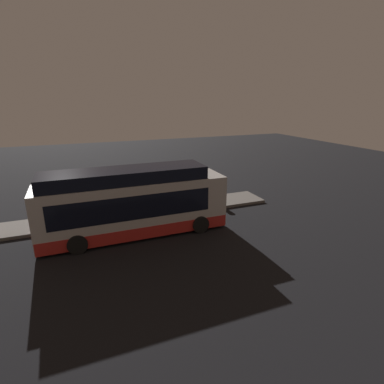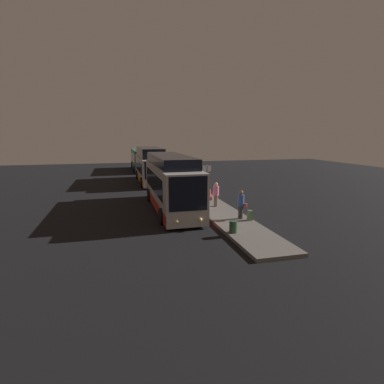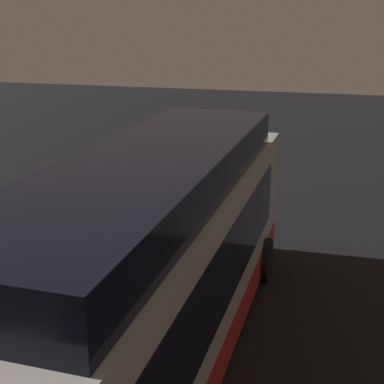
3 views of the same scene
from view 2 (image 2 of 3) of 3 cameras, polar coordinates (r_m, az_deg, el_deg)
The scene contains 11 objects.
ground at distance 21.99m, azimuth -3.30°, elevation -3.46°, with size 80.00×80.00×0.00m, color black.
platform at distance 22.67m, azimuth 3.84°, elevation -2.77°, with size 20.00×2.53×0.20m.
bus_lead at distance 21.99m, azimuth -4.03°, elevation 1.39°, with size 10.79×2.82×3.97m.
bus_second at distance 35.16m, azimuth -7.98°, elevation 4.75°, with size 10.41×2.89×3.99m.
bus_third at distance 47.49m, azimuth -9.68°, elevation 6.03°, with size 10.55×2.77×3.21m.
passenger_boarding at distance 21.34m, azimuth 3.08°, elevation -0.94°, with size 0.63×0.47×1.64m.
passenger_waiting at distance 22.16m, azimuth 4.58°, elevation -0.30°, with size 0.60×0.43×1.80m.
passenger_with_bags at distance 19.04m, azimuth 9.32°, elevation -2.20°, with size 0.61×0.69×1.82m.
suitcase at distance 18.95m, azimuth 10.98°, elevation -4.37°, with size 0.32×0.26×0.87m.
sign_post at distance 24.93m, azimuth 2.86°, elevation 2.83°, with size 0.10×0.70×2.79m.
trash_bin at distance 16.45m, azimuth 7.89°, elevation -6.56°, with size 0.44×0.44×0.65m.
Camera 2 is at (20.93, -4.05, 5.39)m, focal length 28.00 mm.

